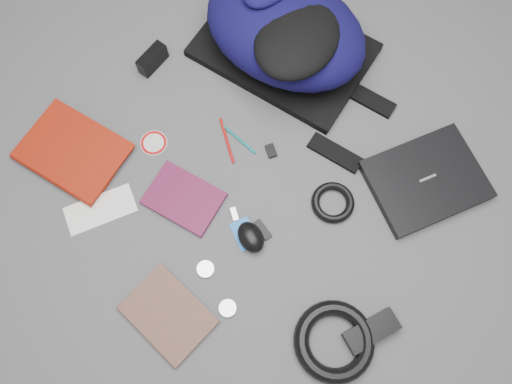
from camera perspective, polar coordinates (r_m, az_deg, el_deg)
ground at (r=1.40m, az=-0.00°, el=-0.26°), size 4.00×4.00×0.00m
backpack at (r=1.51m, az=3.38°, el=18.03°), size 0.54×0.64×0.23m
laptop at (r=1.48m, az=18.84°, el=1.32°), size 0.36×0.31×0.03m
textbook_red at (r=1.51m, az=-22.50°, el=1.08°), size 0.30×0.34×0.03m
comic_book at (r=1.35m, az=-12.52°, el=-15.95°), size 0.19×0.24×0.02m
envelope at (r=1.45m, az=-17.36°, el=-1.92°), size 0.21×0.13×0.00m
dvd_case at (r=1.40m, az=-8.26°, el=-0.72°), size 0.21×0.24×0.02m
compact_camera at (r=1.59m, az=-11.75°, el=14.63°), size 0.11×0.06×0.06m
sticker_disc at (r=1.48m, az=-11.61°, el=5.51°), size 0.10×0.10×0.00m
pen_teal at (r=1.46m, az=-2.02°, el=6.10°), size 0.03×0.13×0.01m
pen_red at (r=1.46m, az=-3.35°, el=5.90°), size 0.06×0.14×0.01m
id_badge at (r=1.37m, az=-1.34°, el=-4.82°), size 0.07×0.09×0.00m
usb_black at (r=1.37m, az=0.75°, el=-4.32°), size 0.02×0.06×0.01m
usb_silver at (r=1.38m, az=-2.48°, el=-2.53°), size 0.03×0.04×0.01m
key_fob at (r=1.44m, az=1.72°, el=4.72°), size 0.04×0.05×0.01m
mouse at (r=1.34m, az=-0.60°, el=-5.18°), size 0.08×0.10×0.05m
headphone_left at (r=1.35m, az=-5.78°, el=-8.77°), size 0.06×0.06×0.01m
headphone_right at (r=1.33m, az=-3.26°, el=-13.12°), size 0.06×0.06×0.01m
cable_coil at (r=1.40m, az=8.77°, el=-1.19°), size 0.15×0.15×0.02m
power_brick at (r=1.35m, az=13.03°, el=-15.22°), size 0.15×0.08×0.03m
power_cord_coil at (r=1.33m, az=8.92°, el=-16.51°), size 0.26×0.26×0.04m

